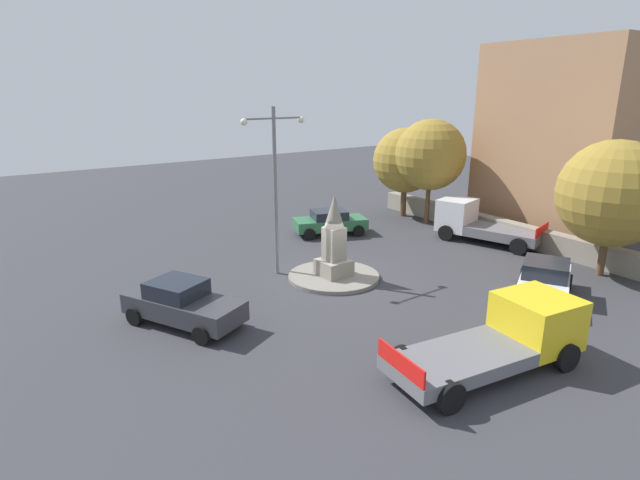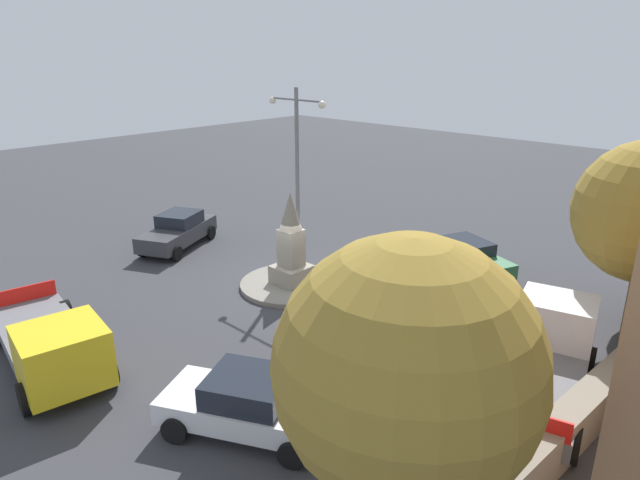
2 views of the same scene
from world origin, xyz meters
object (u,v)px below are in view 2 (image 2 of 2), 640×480
object	(u,v)px
car_dark_grey_passing	(178,230)
tree_near_wall	(407,368)
truck_white_parked_right	(548,355)
truck_yellow_waiting	(53,346)
car_green_near_island	(465,256)
monument	(291,245)
car_white_far_side	(247,403)
streetlamp	(297,160)

from	to	relation	value
car_dark_grey_passing	tree_near_wall	bearing A→B (deg)	159.65
truck_white_parked_right	truck_yellow_waiting	bearing A→B (deg)	40.94
truck_white_parked_right	tree_near_wall	distance (m)	7.11
car_green_near_island	tree_near_wall	size ratio (longest dim) A/B	0.74
truck_yellow_waiting	tree_near_wall	bearing A→B (deg)	-168.35
monument	car_green_near_island	size ratio (longest dim) A/B	0.81
car_green_near_island	truck_white_parked_right	size ratio (longest dim) A/B	0.76
car_dark_grey_passing	car_white_far_side	distance (m)	13.60
monument	tree_near_wall	world-z (taller)	tree_near_wall
car_white_far_side	tree_near_wall	size ratio (longest dim) A/B	0.75
car_green_near_island	monument	bearing A→B (deg)	53.97
car_green_near_island	car_white_far_side	world-z (taller)	car_white_far_side
car_green_near_island	truck_yellow_waiting	distance (m)	14.97
truck_white_parked_right	tree_near_wall	world-z (taller)	tree_near_wall
streetlamp	car_dark_grey_passing	size ratio (longest dim) A/B	1.57
car_dark_grey_passing	truck_yellow_waiting	size ratio (longest dim) A/B	0.73
car_green_near_island	tree_near_wall	distance (m)	13.74
car_white_far_side	streetlamp	bearing A→B (deg)	-50.81
truck_white_parked_right	tree_near_wall	size ratio (longest dim) A/B	0.97
car_green_near_island	tree_near_wall	bearing A→B (deg)	114.29
car_white_far_side	truck_yellow_waiting	size ratio (longest dim) A/B	0.71
truck_white_parked_right	car_green_near_island	bearing A→B (deg)	-45.51
car_green_near_island	truck_white_parked_right	xyz separation A→B (m)	(-5.54, 5.64, 0.26)
truck_yellow_waiting	tree_near_wall	world-z (taller)	tree_near_wall
truck_yellow_waiting	truck_white_parked_right	xyz separation A→B (m)	(-9.98, -8.66, 0.04)
streetlamp	truck_white_parked_right	world-z (taller)	streetlamp
car_green_near_island	car_white_far_side	bearing A→B (deg)	95.45
car_dark_grey_passing	truck_white_parked_right	size ratio (longest dim) A/B	0.80
truck_yellow_waiting	monument	bearing A→B (deg)	-92.17
streetlamp	car_white_far_side	size ratio (longest dim) A/B	1.63
car_dark_grey_passing	car_green_near_island	distance (m)	12.60
streetlamp	truck_yellow_waiting	distance (m)	11.22
tree_near_wall	truck_yellow_waiting	bearing A→B (deg)	11.65
monument	truck_yellow_waiting	xyz separation A→B (m)	(0.33, 8.65, -0.72)
truck_yellow_waiting	truck_white_parked_right	world-z (taller)	truck_white_parked_right
truck_white_parked_right	car_dark_grey_passing	bearing A→B (deg)	1.61
tree_near_wall	car_green_near_island	bearing A→B (deg)	-65.71
monument	tree_near_wall	bearing A→B (deg)	145.63
streetlamp	monument	bearing A→B (deg)	129.69
tree_near_wall	truck_white_parked_right	bearing A→B (deg)	-90.13
car_green_near_island	car_white_far_side	size ratio (longest dim) A/B	0.98
monument	car_white_far_side	distance (m)	8.42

